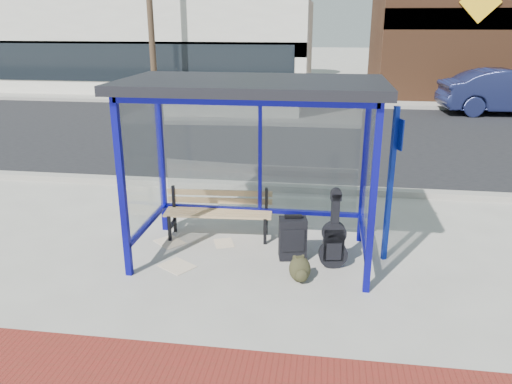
% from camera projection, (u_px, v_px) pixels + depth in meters
% --- Properties ---
extents(ground, '(120.00, 120.00, 0.00)m').
position_uv_depth(ground, '(253.00, 256.00, 6.96)').
color(ground, '#B2ADA0').
rests_on(ground, ground).
extents(brick_paver_strip, '(60.00, 1.00, 0.01)m').
position_uv_depth(brick_paver_strip, '(210.00, 382.00, 4.52)').
color(brick_paver_strip, maroon).
rests_on(brick_paver_strip, ground).
extents(curb_near, '(60.00, 0.25, 0.12)m').
position_uv_depth(curb_near, '(275.00, 187.00, 9.66)').
color(curb_near, gray).
rests_on(curb_near, ground).
extents(street_asphalt, '(60.00, 10.00, 0.00)m').
position_uv_depth(street_asphalt, '(293.00, 134.00, 14.45)').
color(street_asphalt, black).
rests_on(street_asphalt, ground).
extents(curb_far, '(60.00, 0.25, 0.12)m').
position_uv_depth(curb_far, '(303.00, 105.00, 19.21)').
color(curb_far, gray).
rests_on(curb_far, ground).
extents(far_sidewalk, '(60.00, 4.00, 0.01)m').
position_uv_depth(far_sidewalk, '(305.00, 99.00, 21.00)').
color(far_sidewalk, '#B2ADA0').
rests_on(far_sidewalk, ground).
extents(bus_shelter, '(3.30, 1.80, 2.42)m').
position_uv_depth(bus_shelter, '(253.00, 107.00, 6.35)').
color(bus_shelter, '#0C0C8A').
rests_on(bus_shelter, ground).
extents(storefront_white, '(18.00, 6.04, 4.00)m').
position_uv_depth(storefront_white, '(125.00, 45.00, 24.36)').
color(storefront_white, silver).
rests_on(storefront_white, ground).
extents(storefront_brown, '(10.00, 7.08, 6.40)m').
position_uv_depth(storefront_brown, '(492.00, 19.00, 22.17)').
color(storefront_brown, '#59331E').
rests_on(storefront_brown, ground).
extents(bench, '(1.62, 0.49, 0.75)m').
position_uv_depth(bench, '(219.00, 210.00, 7.47)').
color(bench, black).
rests_on(bench, ground).
extents(guitar_bag, '(0.39, 0.17, 1.04)m').
position_uv_depth(guitar_bag, '(334.00, 241.00, 6.53)').
color(guitar_bag, black).
rests_on(guitar_bag, ground).
extents(suitcase, '(0.41, 0.30, 0.64)m').
position_uv_depth(suitcase, '(293.00, 238.00, 6.80)').
color(suitcase, black).
rests_on(suitcase, ground).
extents(backpack, '(0.33, 0.31, 0.33)m').
position_uv_depth(backpack, '(300.00, 270.00, 6.24)').
color(backpack, '#292817').
rests_on(backpack, ground).
extents(sign_post, '(0.14, 0.25, 2.10)m').
position_uv_depth(sign_post, '(391.00, 177.00, 6.50)').
color(sign_post, navy).
rests_on(sign_post, ground).
extents(newspaper_a, '(0.53, 0.52, 0.01)m').
position_uv_depth(newspaper_a, '(170.00, 242.00, 7.39)').
color(newspaper_a, white).
rests_on(newspaper_a, ground).
extents(newspaper_b, '(0.55, 0.52, 0.01)m').
position_uv_depth(newspaper_b, '(177.00, 266.00, 6.66)').
color(newspaper_b, white).
rests_on(newspaper_b, ground).
extents(newspaper_c, '(0.37, 0.41, 0.01)m').
position_uv_depth(newspaper_c, '(224.00, 243.00, 7.36)').
color(newspaper_c, white).
rests_on(newspaper_c, ground).
extents(parked_car, '(4.81, 1.98, 1.55)m').
position_uv_depth(parked_car, '(510.00, 92.00, 17.37)').
color(parked_car, '#191E46').
rests_on(parked_car, ground).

